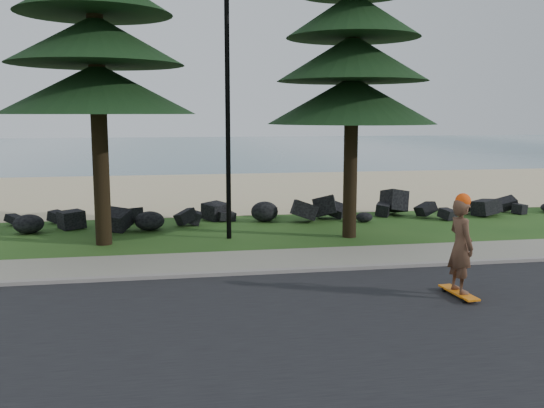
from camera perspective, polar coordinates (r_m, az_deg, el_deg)
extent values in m
plane|color=#1F4615|center=(14.55, -2.76, -5.77)|extent=(160.00, 160.00, 0.00)
cube|color=black|center=(10.30, 0.46, -11.83)|extent=(160.00, 7.00, 0.02)
cube|color=gray|center=(13.68, -2.28, -6.49)|extent=(160.00, 0.20, 0.10)
cube|color=gray|center=(14.74, -2.85, -5.43)|extent=(160.00, 2.00, 0.08)
cube|color=#D7B58F|center=(28.77, -6.39, 1.31)|extent=(160.00, 15.00, 0.01)
cube|color=#3A626F|center=(65.12, -8.43, 5.28)|extent=(160.00, 58.00, 0.01)
cylinder|color=black|center=(17.33, -16.41, 17.85)|extent=(0.44, 0.44, 13.00)
cylinder|color=black|center=(17.76, 7.64, 16.25)|extent=(0.40, 0.40, 12.00)
cylinder|color=black|center=(17.29, -4.20, 9.86)|extent=(0.14, 0.14, 8.00)
cube|color=orange|center=(12.57, 17.16, -7.96)|extent=(0.35, 1.12, 0.04)
imported|color=brown|center=(12.34, 17.35, -3.77)|extent=(0.49, 0.70, 1.84)
sphere|color=#FF490E|center=(12.19, 17.54, 0.29)|extent=(0.29, 0.29, 0.29)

